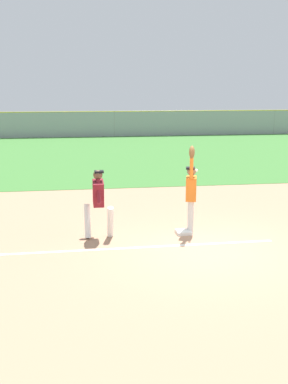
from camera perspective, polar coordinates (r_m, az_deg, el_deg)
The scene contains 11 objects.
ground_plane at distance 10.93m, azimuth 7.42°, elevation -6.98°, with size 78.15×78.15×0.00m, color tan.
outfield_grass at distance 26.36m, azimuth -1.98°, elevation 4.81°, with size 51.03×18.46×0.01m, color #3D7533.
chalk_foul_line at distance 10.90m, azimuth -15.04°, elevation -7.36°, with size 12.00×0.10×0.01m, color white.
first_base at distance 11.95m, azimuth 4.93°, elevation -4.97°, with size 0.38×0.38×0.08m, color white.
fielder at distance 11.84m, azimuth 5.85°, elevation 0.26°, with size 0.37×0.89×2.28m.
runner at distance 11.39m, azimuth -5.66°, elevation -0.88°, with size 0.71×0.84×1.72m.
baseball at distance 11.57m, azimuth 6.50°, elevation 2.68°, with size 0.07×0.07×0.07m, color white.
outfield_fence at distance 35.39m, azimuth -3.67°, elevation 8.40°, with size 51.11×0.08×1.92m.
parked_car_black at distance 39.55m, azimuth -13.92°, elevation 8.11°, with size 4.53×2.37×1.25m.
parked_car_tan at distance 39.17m, azimuth -5.79°, elevation 8.38°, with size 4.54×2.39×1.25m.
parked_car_green at distance 39.53m, azimuth 2.31°, elevation 8.47°, with size 4.45×2.22×1.25m.
Camera 1 is at (-2.85, -9.89, 3.69)m, focal length 43.15 mm.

